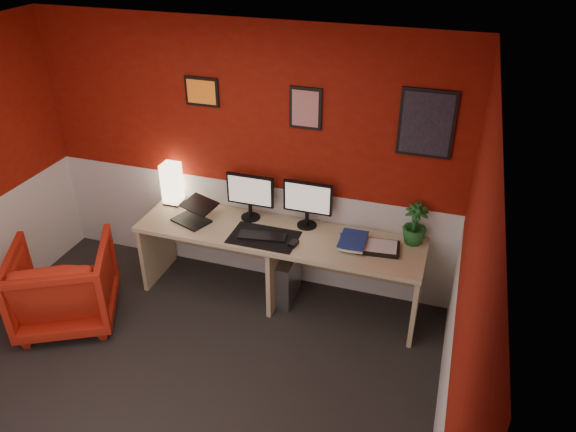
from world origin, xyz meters
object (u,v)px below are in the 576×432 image
at_px(zen_tray, 379,248).
at_px(pc_tower, 285,277).
at_px(laptop, 190,211).
at_px(desk, 279,267).
at_px(shoji_lamp, 172,185).
at_px(monitor_right, 307,198).
at_px(potted_plant, 415,224).
at_px(armchair, 64,284).
at_px(monitor_left, 250,190).

distance_m(zen_tray, pc_tower, 1.00).
bearing_deg(laptop, pc_tower, 27.57).
relative_size(desk, pc_tower, 5.78).
relative_size(shoji_lamp, monitor_right, 0.69).
distance_m(zen_tray, potted_plant, 0.37).
distance_m(laptop, zen_tray, 1.74).
bearing_deg(desk, pc_tower, 45.52).
xyz_separation_m(desk, armchair, (-1.71, -0.85, 0.01)).
height_order(potted_plant, pc_tower, potted_plant).
height_order(zen_tray, potted_plant, potted_plant).
xyz_separation_m(zen_tray, armchair, (-2.60, -0.88, -0.37)).
height_order(monitor_right, potted_plant, monitor_right).
bearing_deg(zen_tray, potted_plant, 36.69).
bearing_deg(pc_tower, monitor_left, 159.58).
bearing_deg(potted_plant, desk, -169.10).
bearing_deg(pc_tower, desk, -135.70).
height_order(monitor_right, armchair, monitor_right).
bearing_deg(monitor_right, armchair, -150.99).
bearing_deg(zen_tray, pc_tower, 178.56).
bearing_deg(monitor_right, pc_tower, -134.91).
distance_m(zen_tray, armchair, 2.77).
distance_m(monitor_left, pc_tower, 0.89).
distance_m(laptop, monitor_left, 0.58).
xyz_separation_m(laptop, monitor_right, (1.04, 0.26, 0.18)).
xyz_separation_m(laptop, pc_tower, (0.88, 0.10, -0.61)).
relative_size(desk, laptop, 7.88).
height_order(laptop, zen_tray, laptop).
bearing_deg(pc_tower, zen_tray, -2.65).
bearing_deg(desk, shoji_lamp, 169.15).
height_order(monitor_left, zen_tray, monitor_left).
height_order(potted_plant, armchair, potted_plant).
distance_m(shoji_lamp, monitor_right, 1.36).
xyz_separation_m(monitor_left, pc_tower, (0.38, -0.13, -0.80)).
relative_size(laptop, pc_tower, 0.73).
relative_size(monitor_left, potted_plant, 1.57).
relative_size(shoji_lamp, laptop, 1.21).
xyz_separation_m(potted_plant, pc_tower, (-1.11, -0.17, -0.69)).
height_order(monitor_left, monitor_right, same).
bearing_deg(pc_tower, armchair, -153.99).
bearing_deg(laptop, monitor_right, 35.07).
distance_m(desk, monitor_right, 0.72).
distance_m(monitor_left, zen_tray, 1.27).
bearing_deg(armchair, pc_tower, 179.44).
height_order(desk, pc_tower, desk).
bearing_deg(zen_tray, laptop, -177.47).
bearing_deg(monitor_right, potted_plant, 1.00).
distance_m(laptop, potted_plant, 2.01).
bearing_deg(desk, laptop, -176.62).
bearing_deg(zen_tray, armchair, -161.31).
relative_size(shoji_lamp, armchair, 0.48).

